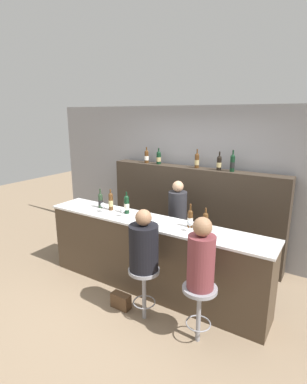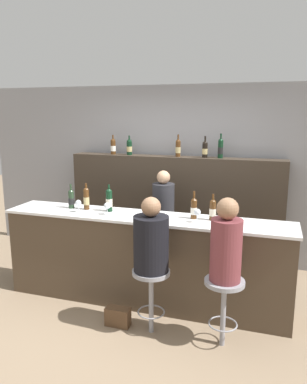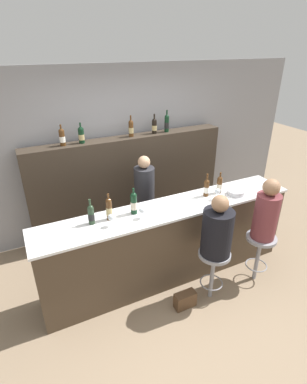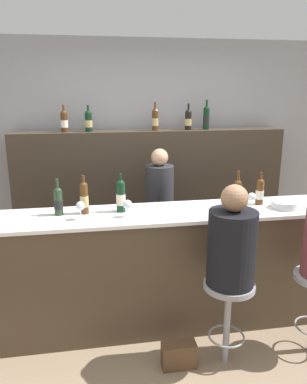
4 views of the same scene
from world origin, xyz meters
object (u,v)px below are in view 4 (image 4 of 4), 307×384
Objects in this scene: wine_bottle_counter_1 at (84,197)px; guest_seated_left at (232,244)px; wine_bottle_backbar_1 at (89,121)px; bar_stool_left at (228,301)px; wine_glass_2 at (252,197)px; metal_bowl at (285,205)px; wine_bottle_counter_3 at (237,192)px; wine_bottle_backbar_0 at (64,121)px; wine_bottle_backbar_3 at (188,119)px; wine_bottle_counter_2 at (121,196)px; wine_glass_1 at (128,205)px; wine_bottle_backbar_2 at (155,119)px; wine_bottle_counter_4 at (260,191)px; wine_bottle_backbar_4 at (206,117)px; bartender at (159,222)px; wine_bottle_counter_0 at (58,201)px; wine_glass_0 at (80,207)px; handbag at (179,355)px.

wine_bottle_counter_1 is 0.43× the size of guest_seated_left.
bar_stool_left is at bearing -63.13° from wine_bottle_backbar_1.
metal_bowl is at bearing 0.25° from wine_glass_2.
wine_bottle_backbar_0 is at bearing 139.91° from wine_bottle_counter_3.
wine_bottle_backbar_3 is 2.05m from guest_seated_left.
wine_glass_2 is (1.58, -1.42, -0.54)m from wine_bottle_backbar_0.
guest_seated_left reaches higher than wine_bottle_counter_2.
wine_glass_1 is at bearing -179.94° from metal_bowl.
guest_seated_left is (0.73, -0.64, -0.21)m from wine_bottle_counter_2.
wine_bottle_counter_2 is 1.03× the size of wine_bottle_backbar_2.
wine_bottle_backbar_0 is at bearing 122.77° from guest_seated_left.
wine_bottle_counter_3 reaches higher than wine_glass_1.
wine_bottle_counter_4 is at bearing 52.27° from guest_seated_left.
wine_bottle_backbar_4 is at bearing 101.02° from metal_bowl.
wine_bottle_counter_3 is 2.05m from wine_bottle_backbar_0.
metal_bowl is 0.15× the size of bartender.
wine_bottle_backbar_3 is at bearing 42.35° from wine_bottle_counter_0.
wine_bottle_backbar_1 is 2.24m from metal_bowl.
bartender is (0.46, 0.71, -0.52)m from wine_bottle_counter_2.
wine_bottle_backbar_3 reaches higher than wine_bottle_counter_3.
bartender is (0.96, 0.71, -0.50)m from wine_bottle_counter_0.
wine_bottle_backbar_0 is 1.01m from wine_bottle_backbar_2.
wine_bottle_counter_3 is 0.41× the size of guest_seated_left.
wine_bottle_backbar_2 reaches higher than wine_bottle_backbar_3.
wine_bottle_backbar_3 is 0.44× the size of bar_stool_left.
bar_stool_left is 0.46m from guest_seated_left.
wine_bottle_backbar_4 is at bearing 88.91° from wine_glass_2.
wine_bottle_counter_1 is at bearing 180.00° from wine_bottle_counter_2.
wine_bottle_counter_4 is 0.39× the size of guest_seated_left.
wine_bottle_counter_0 is 1.40m from guest_seated_left.
wine_bottle_backbar_3 is 1.95m from wine_glass_0.
wine_bottle_counter_1 is 0.99× the size of wine_bottle_counter_2.
wine_bottle_counter_0 is 1.03× the size of wine_bottle_backbar_0.
wine_bottle_backbar_1 reaches higher than wine_bottle_counter_1.
wine_bottle_counter_0 is 0.23m from wine_glass_0.
wine_bottle_backbar_3 is at bearing 74.40° from handbag.
wine_bottle_backbar_3 is 0.40× the size of guest_seated_left.
wine_bottle_backbar_4 is at bearing 78.75° from bar_stool_left.
wine_bottle_counter_3 is at bearing 8.53° from wine_glass_1.
wine_bottle_backbar_1 is at bearing -180.00° from wine_bottle_backbar_4.
wine_bottle_backbar_2 is 1.78m from metal_bowl.
wine_glass_2 is at bearing 54.19° from guest_seated_left.
wine_bottle_backbar_1 is 0.20× the size of bartender.
wine_bottle_backbar_3 is (1.40, 1.27, 0.53)m from wine_bottle_counter_0.
guest_seated_left is (1.06, -0.49, -0.18)m from wine_glass_0.
handbag is at bearing -60.39° from wine_bottle_counter_2.
wine_bottle_counter_3 reaches higher than wine_glass_0.
wine_glass_2 is at bearing -67.96° from wine_bottle_backbar_2.
wine_bottle_backbar_3 is 0.88× the size of wine_bottle_backbar_4.
wine_bottle_backbar_1 is at bearing 87.29° from wine_bottle_counter_1.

